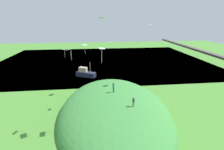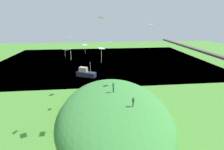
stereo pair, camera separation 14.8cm
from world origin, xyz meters
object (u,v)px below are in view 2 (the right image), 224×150
Objects in this scene: kite_3 at (85,45)px; kite_8 at (110,43)px; kite_10 at (64,50)px; person_with_child at (113,86)px; kite_2 at (150,25)px; kite_5 at (69,50)px; kite_9 at (70,37)px; mooring_post at (119,84)px; kite_0 at (102,18)px; kite_4 at (104,25)px; kite_7 at (60,13)px; person_walking_path at (133,101)px; boat_on_lake at (86,73)px; kite_1 at (107,25)px; kite_6 at (101,49)px.

kite_8 is (-6.18, 5.82, -0.45)m from kite_3.
person_with_child is at bearing 38.87° from kite_10.
kite_2 reaches higher than kite_5.
mooring_post is (8.72, 12.32, -10.44)m from kite_9.
kite_2 is at bearing 132.67° from kite_0.
kite_4 is 11.67m from kite_7.
kite_4 is (-17.49, -0.51, 9.52)m from person_with_child.
person_walking_path is 11.66m from kite_5.
kite_0 is at bearing 17.70° from kite_9.
kite_0 reaches higher than boat_on_lake.
kite_7 reaches higher than kite_0.
kite_4 is (-15.16, 0.39, -0.47)m from kite_1.
boat_on_lake is 3.78× the size of kite_0.
kite_7 is (-15.49, -18.82, 2.22)m from kite_2.
boat_on_lake is 10.97m from kite_10.
person_walking_path is 8.99m from kite_6.
kite_10 is (4.97, -9.59, -5.40)m from kite_4.
kite_5 reaches higher than kite_8.
kite_7 is (-19.46, -11.68, 12.22)m from person_with_child.
kite_8 reaches higher than person_with_child.
kite_5 is (6.10, -5.51, -2.87)m from kite_1.
kite_5 is at bearing -32.16° from mooring_post.
kite_2 is 20.12m from kite_10.
kite_7 reaches higher than kite_6.
kite_2 is (-1.64, 8.04, 0.01)m from kite_1.
kite_2 reaches higher than person_walking_path.
kite_10 is 15.40m from mooring_post.
kite_7 is at bearing -158.28° from kite_6.
kite_1 is 0.69× the size of kite_7.
kite_9 is (-19.44, -9.61, 6.21)m from person_with_child.
kite_2 is 0.91× the size of kite_4.
kite_4 is 22.20m from kite_5.
person_with_child is at bearing 26.31° from kite_9.
kite_9 is 0.66× the size of kite_10.
kite_2 reaches higher than kite_6.
kite_9 is at bearing -162.65° from kite_6.
person_with_child reaches higher than person_walking_path.
kite_10 is (6.93, 1.59, -8.10)m from kite_7.
mooring_post is (-15.16, 4.69, -15.36)m from kite_0.
kite_9 is (-15.47, -16.75, -3.79)m from kite_2.
kite_10 is at bearing 81.11° from boat_on_lake.
kite_0 reaches higher than kite_1.
kite_9 is 18.35m from mooring_post.
kite_9 is 7.24m from kite_10.
kite_7 reaches higher than person_with_child.
kite_6 reaches higher than boat_on_lake.
kite_0 is at bearing -30.01° from person_walking_path.
kite_6 is 1.15× the size of kite_10.
boat_on_lake is at bearing 79.40° from kite_9.
kite_0 is (4.45, -1.99, 11.13)m from person_with_child.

